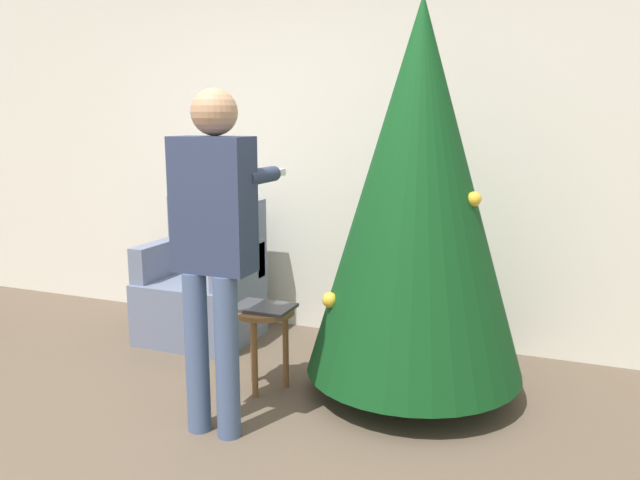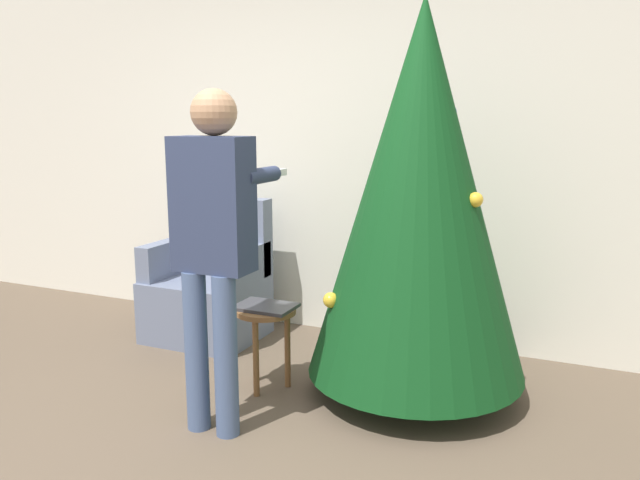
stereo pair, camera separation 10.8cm
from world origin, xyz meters
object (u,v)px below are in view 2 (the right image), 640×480
at_px(armchair, 210,289).
at_px(christmas_tree, 420,192).
at_px(person_standing, 213,232).
at_px(side_stool, 266,323).

bearing_deg(armchair, christmas_tree, -12.48).
height_order(armchair, person_standing, person_standing).
xyz_separation_m(christmas_tree, armchair, (-1.66, 0.37, -0.83)).
relative_size(armchair, person_standing, 0.59).
bearing_deg(person_standing, christmas_tree, 44.02).
bearing_deg(side_stool, armchair, 141.97).
distance_m(christmas_tree, armchair, 1.89).
bearing_deg(armchair, side_stool, -38.03).
distance_m(person_standing, side_stool, 0.83).
xyz_separation_m(armchair, person_standing, (0.83, -1.17, 0.68)).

